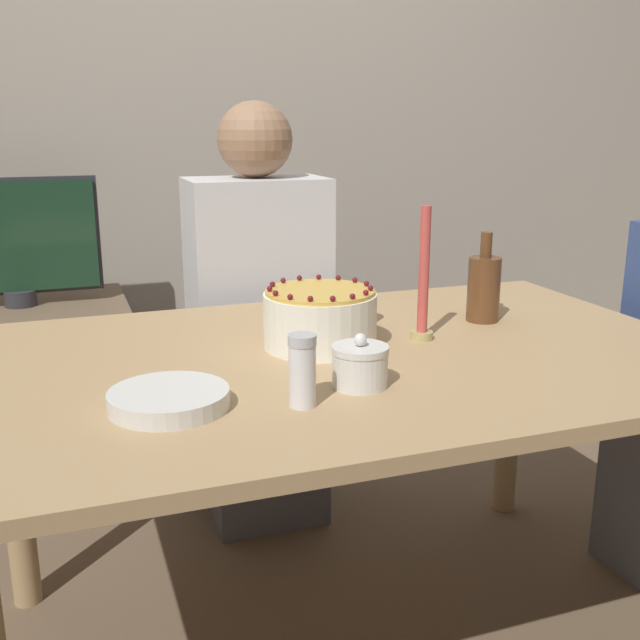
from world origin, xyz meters
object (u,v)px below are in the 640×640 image
at_px(sugar_shaker, 302,370).
at_px(candle, 423,286).
at_px(bottle, 484,287).
at_px(person_man_blue_shirt, 259,343).
at_px(tv_monitor, 14,240).
at_px(cake, 320,318).
at_px(sugar_bowl, 360,366).

height_order(sugar_shaker, candle, candle).
bearing_deg(bottle, person_man_blue_shirt, 126.26).
xyz_separation_m(sugar_shaker, tv_monitor, (-0.50, 1.37, 0.05)).
xyz_separation_m(candle, bottle, (0.21, 0.09, -0.04)).
distance_m(cake, bottle, 0.45).
bearing_deg(person_man_blue_shirt, candle, 107.00).
bearing_deg(bottle, sugar_shaker, -146.84).
bearing_deg(sugar_shaker, person_man_blue_shirt, 79.41).
bearing_deg(candle, bottle, 23.67).
bearing_deg(sugar_bowl, cake, 86.51).
height_order(sugar_bowl, sugar_shaker, sugar_shaker).
xyz_separation_m(person_man_blue_shirt, tv_monitor, (-0.68, 0.41, 0.29)).
bearing_deg(sugar_bowl, candle, 43.49).
bearing_deg(bottle, tv_monitor, 138.08).
relative_size(bottle, tv_monitor, 0.42).
height_order(cake, person_man_blue_shirt, person_man_blue_shirt).
height_order(sugar_shaker, bottle, bottle).
height_order(sugar_bowl, bottle, bottle).
height_order(sugar_shaker, person_man_blue_shirt, person_man_blue_shirt).
bearing_deg(tv_monitor, candle, -50.73).
xyz_separation_m(cake, person_man_blue_shirt, (0.03, 0.63, -0.24)).
relative_size(sugar_bowl, tv_monitor, 0.20).
relative_size(sugar_shaker, person_man_blue_shirt, 0.10).
height_order(person_man_blue_shirt, tv_monitor, person_man_blue_shirt).
relative_size(cake, candle, 0.82).
bearing_deg(cake, candle, -6.67).
xyz_separation_m(sugar_shaker, candle, (0.38, 0.29, 0.06)).
bearing_deg(person_man_blue_shirt, sugar_shaker, 79.41).
distance_m(sugar_bowl, tv_monitor, 1.45).
relative_size(cake, tv_monitor, 0.47).
height_order(sugar_bowl, tv_monitor, tv_monitor).
distance_m(person_man_blue_shirt, tv_monitor, 0.84).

